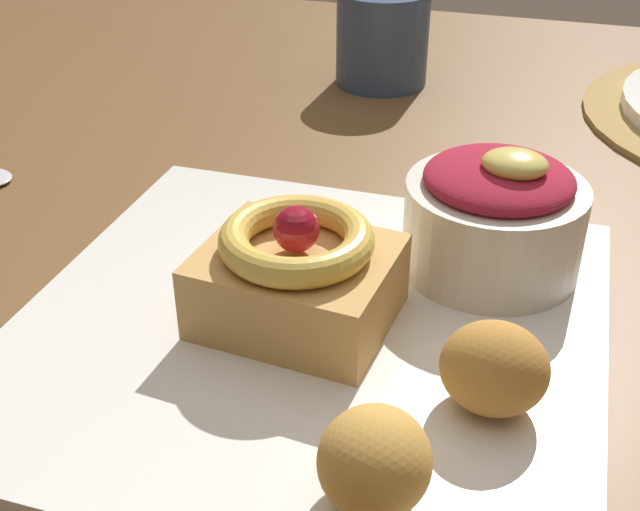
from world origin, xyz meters
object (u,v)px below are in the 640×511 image
fritter_middle (375,461)px  fritter_front (494,368)px  berry_ramekin (494,216)px  coffee_mug (382,38)px  front_plate (309,330)px  cake_slice (297,274)px

fritter_middle → fritter_front: bearing=61.9°
berry_ramekin → coffee_mug: size_ratio=1.19×
fritter_front → coffee_mug: bearing=109.6°
fritter_middle → coffee_mug: size_ratio=0.56×
fritter_front → fritter_middle: same height
fritter_front → fritter_middle: (-0.04, -0.07, 0.00)m
front_plate → berry_ramekin: berry_ramekin is taller
cake_slice → fritter_front: cake_slice is taller
front_plate → cake_slice: size_ratio=2.92×
cake_slice → coffee_mug: bearing=97.1°
front_plate → fritter_middle: size_ratio=6.39×
berry_ramekin → front_plate: bearing=-135.7°
fritter_middle → berry_ramekin: bearing=83.3°
front_plate → fritter_front: (0.10, -0.04, 0.03)m
cake_slice → coffee_mug: 0.39m
coffee_mug → cake_slice: bearing=-82.9°
cake_slice → front_plate: bearing=-6.2°
front_plate → coffee_mug: 0.40m
cake_slice → berry_ramekin: 0.12m
front_plate → coffee_mug: bearing=98.0°
berry_ramekin → fritter_middle: bearing=-96.7°
cake_slice → fritter_middle: 0.13m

